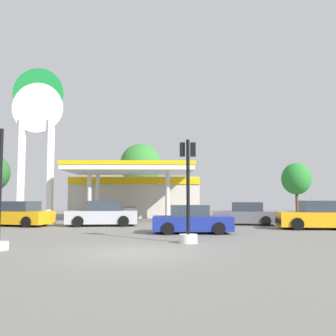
{
  "coord_description": "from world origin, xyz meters",
  "views": [
    {
      "loc": [
        0.93,
        -12.65,
        1.79
      ],
      "look_at": [
        1.3,
        15.16,
        4.02
      ],
      "focal_mm": 40.28,
      "sensor_mm": 36.0,
      "label": 1
    }
  ],
  "objects_px": {
    "car_1": "(245,215)",
    "traffic_signal_1": "(188,208)",
    "car_0": "(319,216)",
    "tree_2": "(296,179)",
    "station_pole_sign": "(37,122)",
    "car_2": "(192,220)",
    "tree_1": "(141,165)",
    "car_4": "(102,214)",
    "car_5": "(18,215)"
  },
  "relations": [
    {
      "from": "car_1",
      "to": "traffic_signal_1",
      "type": "xyz_separation_m",
      "value": [
        -4.54,
        -10.21,
        0.7
      ]
    },
    {
      "from": "car_0",
      "to": "tree_2",
      "type": "bearing_deg",
      "value": 73.8
    },
    {
      "from": "car_1",
      "to": "tree_2",
      "type": "xyz_separation_m",
      "value": [
        9.09,
        15.64,
        3.21
      ]
    },
    {
      "from": "car_0",
      "to": "traffic_signal_1",
      "type": "distance_m",
      "value": 10.4
    },
    {
      "from": "station_pole_sign",
      "to": "tree_2",
      "type": "bearing_deg",
      "value": 23.4
    },
    {
      "from": "car_0",
      "to": "car_2",
      "type": "distance_m",
      "value": 7.98
    },
    {
      "from": "car_2",
      "to": "tree_2",
      "type": "relative_size",
      "value": 0.71
    },
    {
      "from": "tree_1",
      "to": "station_pole_sign",
      "type": "bearing_deg",
      "value": -130.56
    },
    {
      "from": "car_4",
      "to": "tree_2",
      "type": "relative_size",
      "value": 0.83
    },
    {
      "from": "car_4",
      "to": "traffic_signal_1",
      "type": "height_order",
      "value": "traffic_signal_1"
    },
    {
      "from": "car_4",
      "to": "tree_2",
      "type": "distance_m",
      "value": 25.03
    },
    {
      "from": "tree_2",
      "to": "tree_1",
      "type": "bearing_deg",
      "value": -174.69
    },
    {
      "from": "car_0",
      "to": "car_1",
      "type": "relative_size",
      "value": 1.07
    },
    {
      "from": "car_1",
      "to": "car_2",
      "type": "xyz_separation_m",
      "value": [
        -4.09,
        -6.13,
        -0.03
      ]
    },
    {
      "from": "tree_1",
      "to": "car_5",
      "type": "bearing_deg",
      "value": -114.91
    },
    {
      "from": "car_0",
      "to": "traffic_signal_1",
      "type": "relative_size",
      "value": 1.15
    },
    {
      "from": "tree_1",
      "to": "car_0",
      "type": "bearing_deg",
      "value": -57.18
    },
    {
      "from": "car_0",
      "to": "traffic_signal_1",
      "type": "xyz_separation_m",
      "value": [
        -8.03,
        -6.58,
        0.65
      ]
    },
    {
      "from": "car_5",
      "to": "car_0",
      "type": "bearing_deg",
      "value": -8.29
    },
    {
      "from": "car_4",
      "to": "tree_1",
      "type": "xyz_separation_m",
      "value": [
        1.55,
        14.92,
        4.57
      ]
    },
    {
      "from": "traffic_signal_1",
      "to": "car_5",
      "type": "bearing_deg",
      "value": 138.2
    },
    {
      "from": "station_pole_sign",
      "to": "car_0",
      "type": "relative_size",
      "value": 2.6
    },
    {
      "from": "car_4",
      "to": "car_5",
      "type": "relative_size",
      "value": 0.98
    },
    {
      "from": "tree_1",
      "to": "tree_2",
      "type": "height_order",
      "value": "tree_1"
    },
    {
      "from": "car_5",
      "to": "tree_1",
      "type": "distance_m",
      "value": 17.18
    },
    {
      "from": "tree_1",
      "to": "car_2",
      "type": "bearing_deg",
      "value": -79.24
    },
    {
      "from": "car_1",
      "to": "car_2",
      "type": "height_order",
      "value": "car_1"
    },
    {
      "from": "traffic_signal_1",
      "to": "tree_2",
      "type": "height_order",
      "value": "tree_2"
    },
    {
      "from": "car_2",
      "to": "tree_2",
      "type": "height_order",
      "value": "tree_2"
    },
    {
      "from": "car_2",
      "to": "tree_2",
      "type": "xyz_separation_m",
      "value": [
        13.17,
        21.77,
        3.24
      ]
    },
    {
      "from": "car_2",
      "to": "station_pole_sign",
      "type": "bearing_deg",
      "value": 136.74
    },
    {
      "from": "car_1",
      "to": "car_5",
      "type": "bearing_deg",
      "value": -176.35
    },
    {
      "from": "station_pole_sign",
      "to": "car_1",
      "type": "relative_size",
      "value": 2.77
    },
    {
      "from": "car_5",
      "to": "tree_2",
      "type": "relative_size",
      "value": 0.85
    },
    {
      "from": "tree_2",
      "to": "car_0",
      "type": "bearing_deg",
      "value": -106.2
    },
    {
      "from": "station_pole_sign",
      "to": "traffic_signal_1",
      "type": "relative_size",
      "value": 2.98
    },
    {
      "from": "car_5",
      "to": "traffic_signal_1",
      "type": "xyz_separation_m",
      "value": [
        10.36,
        -9.26,
        0.67
      ]
    },
    {
      "from": "station_pole_sign",
      "to": "car_5",
      "type": "distance_m",
      "value": 9.31
    },
    {
      "from": "car_0",
      "to": "car_4",
      "type": "bearing_deg",
      "value": 167.94
    },
    {
      "from": "car_0",
      "to": "station_pole_sign",
      "type": "bearing_deg",
      "value": 156.18
    },
    {
      "from": "car_2",
      "to": "car_4",
      "type": "height_order",
      "value": "car_4"
    },
    {
      "from": "car_0",
      "to": "tree_2",
      "type": "xyz_separation_m",
      "value": [
        5.6,
        19.27,
        3.15
      ]
    },
    {
      "from": "car_1",
      "to": "car_4",
      "type": "xyz_separation_m",
      "value": [
        -9.47,
        -0.86,
        0.05
      ]
    },
    {
      "from": "car_4",
      "to": "tree_2",
      "type": "xyz_separation_m",
      "value": [
        18.56,
        16.5,
        3.16
      ]
    },
    {
      "from": "station_pole_sign",
      "to": "car_1",
      "type": "bearing_deg",
      "value": -17.18
    },
    {
      "from": "car_0",
      "to": "car_1",
      "type": "distance_m",
      "value": 5.03
    },
    {
      "from": "traffic_signal_1",
      "to": "tree_1",
      "type": "xyz_separation_m",
      "value": [
        -3.38,
        24.27,
        3.92
      ]
    },
    {
      "from": "station_pole_sign",
      "to": "car_2",
      "type": "distance_m",
      "value": 17.63
    },
    {
      "from": "station_pole_sign",
      "to": "tree_1",
      "type": "height_order",
      "value": "station_pole_sign"
    },
    {
      "from": "car_1",
      "to": "car_5",
      "type": "height_order",
      "value": "car_5"
    }
  ]
}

